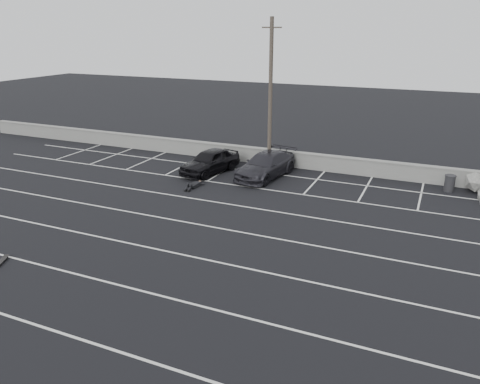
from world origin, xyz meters
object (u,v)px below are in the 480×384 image
at_px(utility_pole, 270,95).
at_px(person, 196,183).
at_px(car_right, 266,165).
at_px(car_left, 210,161).
at_px(trash_bin, 450,183).
at_px(skateboard, 1,261).

distance_m(utility_pole, person, 7.45).
bearing_deg(person, car_right, 48.68).
bearing_deg(person, car_left, 100.68).
xyz_separation_m(car_left, person, (0.48, -2.77, -0.55)).
relative_size(trash_bin, person, 0.45).
bearing_deg(utility_pole, skateboard, -106.78).
xyz_separation_m(trash_bin, skateboard, (-16.02, -16.40, -0.40)).
xyz_separation_m(car_left, trash_bin, (14.03, 2.23, -0.28)).
relative_size(utility_pole, skateboard, 11.28).
distance_m(utility_pole, skateboard, 18.07).
distance_m(trash_bin, skateboard, 22.93).
relative_size(car_left, car_right, 0.87).
bearing_deg(trash_bin, utility_pole, 178.38).
xyz_separation_m(trash_bin, person, (-13.55, -5.00, -0.27)).
xyz_separation_m(car_right, trash_bin, (10.48, 1.62, -0.26)).
xyz_separation_m(car_right, utility_pole, (-0.50, 1.93, 4.01)).
bearing_deg(car_right, utility_pole, 113.42).
relative_size(utility_pole, trash_bin, 9.95).
distance_m(person, skateboard, 11.66).
bearing_deg(utility_pole, person, -115.79).
bearing_deg(skateboard, car_right, 45.90).
relative_size(car_right, skateboard, 6.15).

